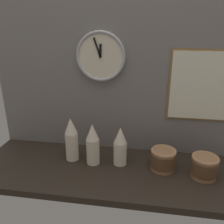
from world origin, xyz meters
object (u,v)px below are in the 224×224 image
wall_clock (101,56)px  menu_board (205,86)px  cup_stack_center_left (72,139)px  cup_stack_center_right (120,146)px  bowl_stack_far_right (204,166)px  cup_stack_center (93,144)px  bowl_stack_right (163,159)px

wall_clock → menu_board: (63.13, 0.89, -16.35)cm
cup_stack_center_left → wall_clock: 53.71cm
cup_stack_center_right → menu_board: bearing=21.1°
cup_stack_center_right → bowl_stack_far_right: bearing=-7.1°
cup_stack_center_right → bowl_stack_far_right: (48.06, -6.02, -5.61)cm
cup_stack_center_right → bowl_stack_far_right: 48.76cm
bowl_stack_far_right → cup_stack_center_right: bearing=172.9°
cup_stack_center → cup_stack_center_left: size_ratio=0.94×
bowl_stack_far_right → wall_clock: bearing=159.3°
bowl_stack_far_right → cup_stack_center_left: bearing=175.0°
cup_stack_center_left → menu_board: 87.03cm
cup_stack_center_left → wall_clock: bearing=47.0°
cup_stack_center_left → menu_board: menu_board is taller
bowl_stack_right → cup_stack_center_left: bearing=177.5°
cup_stack_center → bowl_stack_far_right: cup_stack_center is taller
cup_stack_center_right → cup_stack_center_left: size_ratio=0.87×
cup_stack_center_right → cup_stack_center_left: 30.61cm
menu_board → bowl_stack_right: bearing=-138.2°
bowl_stack_right → menu_board: size_ratio=0.34×
cup_stack_center_left → cup_stack_center_right: bearing=-1.6°
menu_board → bowl_stack_far_right: bearing=-90.7°
cup_stack_center_left → bowl_stack_far_right: 79.25cm
cup_stack_center → cup_stack_center_left: 14.29cm
cup_stack_center_left → bowl_stack_right: 56.77cm
cup_stack_center_right → wall_clock: size_ratio=0.80×
bowl_stack_far_right → bowl_stack_right: 22.81cm
cup_stack_center_right → cup_stack_center: size_ratio=0.93×
cup_stack_center → wall_clock: bearing=84.9°
cup_stack_center → bowl_stack_right: cup_stack_center is taller
cup_stack_center → bowl_stack_right: bearing=0.1°
cup_stack_center_right → wall_clock: (-14.77, 17.78, 50.23)cm
bowl_stack_right → wall_clock: (-40.47, 19.36, 55.84)cm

